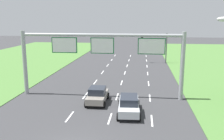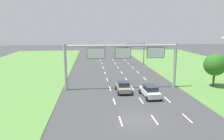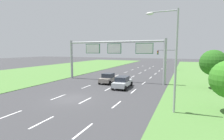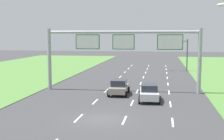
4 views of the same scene
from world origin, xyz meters
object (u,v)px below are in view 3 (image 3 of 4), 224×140
car_lead_silver (108,78)px  traffic_light_mast (168,55)px  car_near_red (122,82)px  street_lamp (171,52)px  roadside_tree_mid (213,63)px  sign_gantry (114,52)px

car_lead_silver → traffic_light_mast: (6.85, 23.59, 3.08)m
car_near_red → street_lamp: 11.12m
traffic_light_mast → street_lamp: size_ratio=0.66×
car_near_red → roadside_tree_mid: 12.42m
car_lead_silver → sign_gantry: 4.62m
car_near_red → sign_gantry: bearing=121.5°
sign_gantry → roadside_tree_mid: bearing=-1.9°
traffic_light_mast → roadside_tree_mid: size_ratio=1.06×
traffic_light_mast → car_near_red: bearing=-97.8°
car_lead_silver → sign_gantry: size_ratio=0.23×
car_near_red → roadside_tree_mid: roadside_tree_mid is taller
sign_gantry → traffic_light_mast: bearing=72.8°
car_near_red → traffic_light_mast: bearing=79.2°
traffic_light_mast → street_lamp: (3.27, -33.73, 1.21)m
car_near_red → street_lamp: street_lamp is taller
street_lamp → car_near_red: bearing=131.8°
street_lamp → roadside_tree_mid: (4.56, 11.70, -1.52)m
car_near_red → car_lead_silver: size_ratio=1.16×
sign_gantry → traffic_light_mast: size_ratio=3.08×
car_lead_silver → sign_gantry: sign_gantry is taller
car_lead_silver → sign_gantry: (0.17, 2.04, 4.14)m
roadside_tree_mid → sign_gantry: bearing=178.1°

